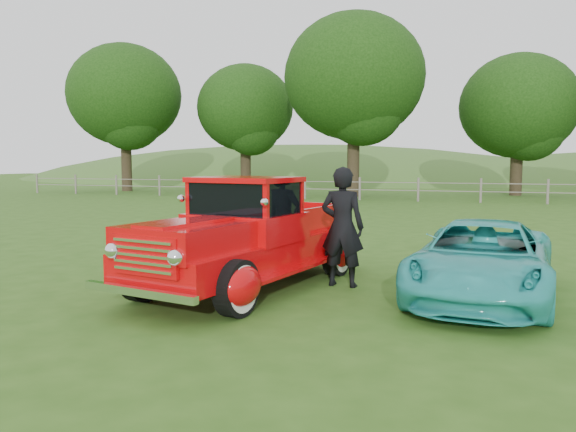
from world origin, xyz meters
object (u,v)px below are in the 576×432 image
(tree_mid_west, at_px, (245,108))
(man, at_px, (342,227))
(tree_far_west, at_px, (125,95))
(tree_near_east, at_px, (519,106))
(tree_near_west, at_px, (354,77))
(teal_sedan, at_px, (482,260))
(red_pickup, at_px, (248,238))

(tree_mid_west, xyz_separation_m, man, (12.77, -26.22, -4.58))
(tree_far_west, bearing_deg, tree_near_east, 6.84)
(tree_near_east, relative_size, man, 4.29)
(tree_near_west, bearing_deg, tree_far_west, 176.42)
(tree_far_west, height_order, teal_sedan, tree_far_west)
(tree_near_west, height_order, teal_sedan, tree_near_west)
(red_pickup, distance_m, man, 1.53)
(tree_near_east, xyz_separation_m, man, (-4.23, -27.22, -4.28))
(tree_mid_west, height_order, red_pickup, tree_mid_west)
(teal_sedan, xyz_separation_m, man, (-2.15, 0.13, 0.40))
(tree_far_west, bearing_deg, tree_mid_west, 14.04)
(tree_mid_west, xyz_separation_m, teal_sedan, (14.92, -26.35, -4.98))
(tree_mid_west, distance_m, tree_near_west, 8.63)
(teal_sedan, distance_m, man, 2.19)
(tree_near_east, height_order, teal_sedan, tree_near_east)
(tree_near_west, bearing_deg, man, -78.38)
(tree_near_west, bearing_deg, tree_near_east, 23.96)
(red_pickup, bearing_deg, tree_near_west, 109.17)
(tree_near_east, bearing_deg, tree_mid_west, -176.63)
(tree_near_west, xyz_separation_m, tree_near_east, (9.00, 4.00, -1.55))
(tree_near_west, distance_m, man, 24.41)
(tree_mid_west, bearing_deg, tree_near_west, -20.56)
(tree_mid_west, relative_size, tree_near_east, 1.02)
(tree_mid_west, relative_size, red_pickup, 1.62)
(tree_mid_west, distance_m, man, 29.52)
(tree_far_west, bearing_deg, teal_sedan, -46.73)
(tree_near_west, bearing_deg, red_pickup, -81.95)
(red_pickup, bearing_deg, man, 33.52)
(tree_far_west, bearing_deg, man, -49.38)
(tree_mid_west, distance_m, teal_sedan, 30.69)
(tree_mid_west, relative_size, tree_near_west, 0.81)
(teal_sedan, bearing_deg, man, -178.26)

